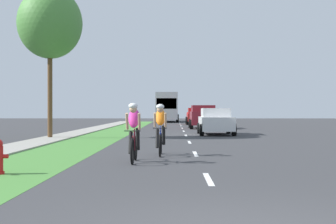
{
  "coord_description": "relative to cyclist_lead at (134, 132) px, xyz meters",
  "views": [
    {
      "loc": [
        -0.71,
        -5.2,
        1.38
      ],
      "look_at": [
        -0.98,
        19.91,
        1.31
      ],
      "focal_mm": 51.08,
      "sensor_mm": 36.0,
      "label": 1
    }
  ],
  "objects": [
    {
      "name": "bus_silver",
      "position": [
        0.3,
        46.45,
        1.17
      ],
      "size": [
        2.78,
        11.6,
        3.48
      ],
      "color": "#A5A8AD",
      "rests_on": "ground_plane"
    },
    {
      "name": "pickup_red",
      "position": [
        3.42,
        34.71,
        0.02
      ],
      "size": [
        2.22,
        5.1,
        1.64
      ],
      "color": "red",
      "rests_on": "ground_plane"
    },
    {
      "name": "lane_markings_center",
      "position": [
        1.75,
        16.56,
        -0.81
      ],
      "size": [
        0.12,
        52.2,
        0.01
      ],
      "color": "white",
      "rests_on": "ground_plane"
    },
    {
      "name": "street_tree_near",
      "position": [
        -5.13,
        11.19,
        4.92
      ],
      "size": [
        3.23,
        3.23,
        7.54
      ],
      "color": "brown",
      "rests_on": "ground_plane"
    },
    {
      "name": "grass_verge",
      "position": [
        -2.75,
        12.56,
        -0.81
      ],
      "size": [
        2.56,
        70.0,
        0.01
      ],
      "primitive_type": "cube",
      "color": "#478438",
      "rests_on": "ground_plane"
    },
    {
      "name": "sedan_white",
      "position": [
        3.49,
        14.81,
        -0.04
      ],
      "size": [
        1.98,
        4.3,
        1.52
      ],
      "color": "silver",
      "rests_on": "ground_plane"
    },
    {
      "name": "ground_plane",
      "position": [
        1.75,
        12.56,
        -0.81
      ],
      "size": [
        120.0,
        120.0,
        0.0
      ],
      "primitive_type": "plane",
      "color": "#38383A"
    },
    {
      "name": "cyclist_lead",
      "position": [
        0.0,
        0.0,
        0.0
      ],
      "size": [
        0.42,
        1.72,
        1.58
      ],
      "color": "black",
      "rests_on": "ground_plane"
    },
    {
      "name": "cyclist_trailing",
      "position": [
        0.65,
        1.98,
        0.0
      ],
      "size": [
        0.42,
        1.72,
        1.58
      ],
      "color": "black",
      "rests_on": "ground_plane"
    },
    {
      "name": "sidewalk_concrete",
      "position": [
        -4.83,
        12.56,
        -0.81
      ],
      "size": [
        1.59,
        70.0,
        0.1
      ],
      "primitive_type": "cube",
      "color": "#9E998E",
      "rests_on": "ground_plane"
    },
    {
      "name": "suv_maroon",
      "position": [
        3.36,
        24.4,
        0.14
      ],
      "size": [
        2.15,
        4.7,
        1.79
      ],
      "color": "maroon",
      "rests_on": "ground_plane"
    }
  ]
}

